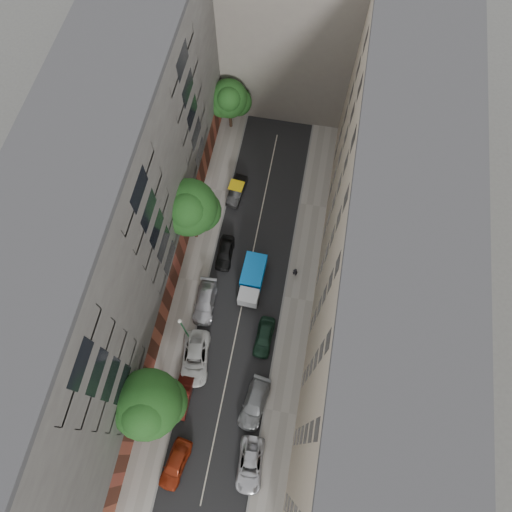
% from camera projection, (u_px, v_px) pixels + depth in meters
% --- Properties ---
extents(ground, '(120.00, 120.00, 0.00)m').
position_uv_depth(ground, '(245.00, 290.00, 46.56)').
color(ground, '#4C4C49').
rests_on(ground, ground).
extents(road_surface, '(8.00, 44.00, 0.02)m').
position_uv_depth(road_surface, '(245.00, 290.00, 46.55)').
color(road_surface, black).
rests_on(road_surface, ground).
extents(sidewalk_left, '(3.00, 44.00, 0.15)m').
position_uv_depth(sidewalk_left, '(193.00, 280.00, 46.89)').
color(sidewalk_left, gray).
rests_on(sidewalk_left, ground).
extents(sidewalk_right, '(3.00, 44.00, 0.15)m').
position_uv_depth(sidewalk_right, '(298.00, 299.00, 46.10)').
color(sidewalk_right, gray).
rests_on(sidewalk_right, ground).
extents(building_left, '(8.00, 44.00, 20.00)m').
position_uv_depth(building_left, '(114.00, 228.00, 38.17)').
color(building_left, '#4A4845').
rests_on(building_left, ground).
extents(building_right, '(8.00, 44.00, 20.00)m').
position_uv_depth(building_right, '(377.00, 273.00, 36.57)').
color(building_right, '#B5A48D').
rests_on(building_right, ground).
extents(building_endcap, '(18.00, 12.00, 18.00)m').
position_uv_depth(building_endcap, '(293.00, 21.00, 49.14)').
color(building_endcap, slate).
rests_on(building_endcap, ground).
extents(tarp_truck, '(2.23, 5.26, 2.41)m').
position_uv_depth(tarp_truck, '(252.00, 280.00, 45.60)').
color(tarp_truck, black).
rests_on(tarp_truck, ground).
extents(car_left_0, '(2.41, 4.53, 1.47)m').
position_uv_depth(car_left_0, '(175.00, 464.00, 39.51)').
color(car_left_0, maroon).
rests_on(car_left_0, ground).
extents(car_left_1, '(1.46, 4.07, 1.34)m').
position_uv_depth(car_left_1, '(182.00, 396.00, 41.79)').
color(car_left_1, '#4C150F').
rests_on(car_left_1, ground).
extents(car_left_2, '(3.24, 5.72, 1.51)m').
position_uv_depth(car_left_2, '(195.00, 358.00, 43.09)').
color(car_left_2, silver).
rests_on(car_left_2, ground).
extents(car_left_3, '(2.17, 4.91, 1.40)m').
position_uv_depth(car_left_3, '(205.00, 302.00, 45.33)').
color(car_left_3, '#BCBCC1').
rests_on(car_left_3, ground).
extents(car_left_4, '(1.75, 4.05, 1.36)m').
position_uv_depth(car_left_4, '(225.00, 253.00, 47.46)').
color(car_left_4, black).
rests_on(car_left_4, ground).
extents(car_left_5, '(1.80, 4.14, 1.33)m').
position_uv_depth(car_left_5, '(237.00, 191.00, 50.44)').
color(car_left_5, black).
rests_on(car_left_5, ground).
extents(car_right_0, '(2.50, 4.89, 1.32)m').
position_uv_depth(car_right_0, '(250.00, 465.00, 39.55)').
color(car_right_0, silver).
rests_on(car_right_0, ground).
extents(car_right_1, '(2.68, 5.13, 1.42)m').
position_uv_depth(car_right_1, '(255.00, 404.00, 41.51)').
color(car_right_1, slate).
rests_on(car_right_1, ground).
extents(car_right_2, '(1.79, 4.15, 1.39)m').
position_uv_depth(car_right_2, '(264.00, 337.00, 43.94)').
color(car_right_2, '#142E20').
rests_on(car_right_2, ground).
extents(tree_near, '(5.86, 5.67, 8.75)m').
position_uv_depth(tree_near, '(149.00, 406.00, 36.54)').
color(tree_near, '#382619').
rests_on(tree_near, sidewalk_left).
extents(tree_mid, '(5.76, 5.55, 9.09)m').
position_uv_depth(tree_mid, '(190.00, 210.00, 43.25)').
color(tree_mid, '#382619').
rests_on(tree_mid, sidewalk_left).
extents(tree_far, '(4.67, 4.29, 6.80)m').
position_uv_depth(tree_far, '(230.00, 100.00, 50.43)').
color(tree_far, '#382619').
rests_on(tree_far, sidewalk_left).
extents(lamp_post, '(0.36, 0.36, 6.67)m').
position_uv_depth(lamp_post, '(184.00, 328.00, 40.67)').
color(lamp_post, '#1C6332').
rests_on(lamp_post, sidewalk_left).
extents(pedestrian, '(0.63, 0.48, 1.53)m').
position_uv_depth(pedestrian, '(295.00, 272.00, 46.36)').
color(pedestrian, black).
rests_on(pedestrian, sidewalk_right).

